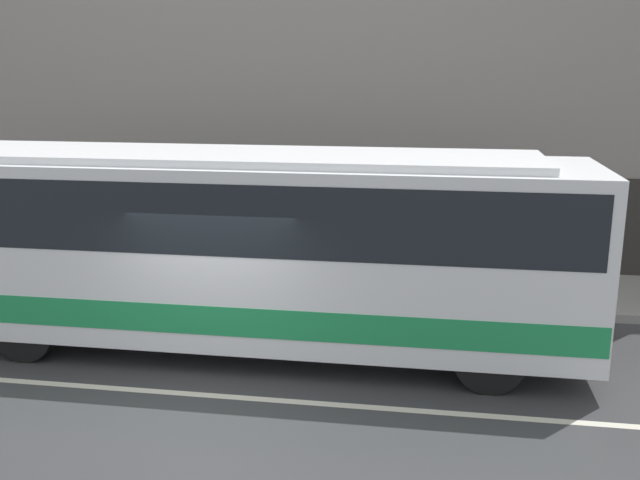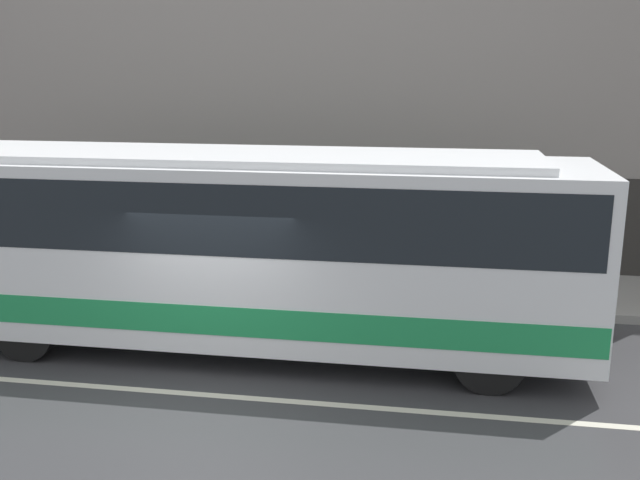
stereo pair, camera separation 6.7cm
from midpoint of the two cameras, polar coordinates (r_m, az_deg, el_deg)
ground_plane at (r=10.55m, az=-9.56°, el=-12.13°), size 60.00×60.00×0.00m
sidewalk at (r=15.34m, az=-3.23°, el=-3.26°), size 60.00×2.73×0.17m
building_facade at (r=16.15m, az=-2.28°, el=13.02°), size 60.00×0.35×9.05m
lane_stripe at (r=10.55m, az=-9.56°, el=-12.11°), size 54.00×0.14×0.01m
transit_bus at (r=11.62m, az=-6.79°, el=0.03°), size 11.21×2.58×3.25m
pedestrian_waiting at (r=14.49m, az=-6.12°, el=-0.95°), size 0.36×0.36×1.61m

